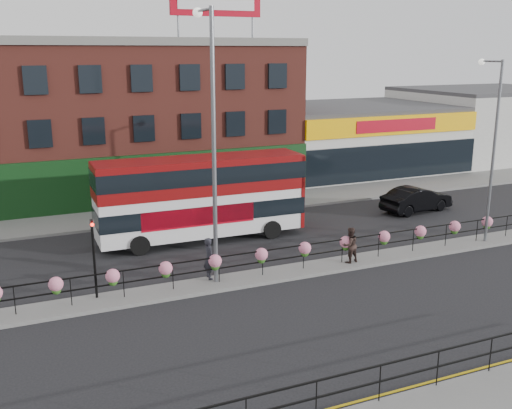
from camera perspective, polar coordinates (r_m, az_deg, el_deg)
name	(u,v)px	position (r m, az deg, el deg)	size (l,w,h in m)	color
ground	(283,275)	(26.61, 2.61, -6.70)	(120.00, 120.00, 0.00)	black
north_pavement	(198,209)	(37.21, -5.56, -0.46)	(60.00, 4.00, 0.15)	slate
median	(283,273)	(26.58, 2.61, -6.55)	(60.00, 1.60, 0.15)	slate
yellow_line_inner	(427,383)	(19.25, 15.96, -16.02)	(60.00, 0.10, 0.01)	gold
yellow_line_outer	(431,386)	(19.14, 16.32, -16.24)	(60.00, 0.10, 0.01)	gold
brick_building	(105,117)	(43.01, -14.22, 8.04)	(25.00, 12.21, 10.30)	brown
supermarket	(351,137)	(50.55, 9.03, 6.36)	(15.00, 12.25, 5.30)	silver
warehouse_east	(487,123)	(59.76, 21.12, 7.28)	(14.50, 12.00, 6.30)	beige
median_railing	(283,252)	(26.25, 2.63, -4.57)	(30.04, 0.56, 1.23)	black
south_railing	(380,375)	(17.42, 11.75, -15.58)	(20.04, 0.05, 1.12)	black
double_decker_bus	(202,190)	(30.83, -5.20, 1.40)	(10.79, 2.88, 4.34)	silver
car	(416,199)	(37.95, 15.04, 0.49)	(4.84, 2.22, 1.54)	black
pedestrian_a	(209,258)	(25.55, -4.49, -5.12)	(0.46, 0.68, 1.81)	black
pedestrian_b	(350,245)	(27.73, 8.94, -3.83)	(0.88, 0.72, 1.66)	#31221D
lamp_column_west	(211,124)	(24.15, -4.30, 7.62)	(0.40, 1.95, 11.12)	slate
lamp_column_east	(492,136)	(31.91, 21.54, 6.11)	(0.33, 1.59, 9.07)	slate
traffic_light_median	(93,241)	(23.92, -15.26, -3.41)	(0.15, 0.28, 3.65)	black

